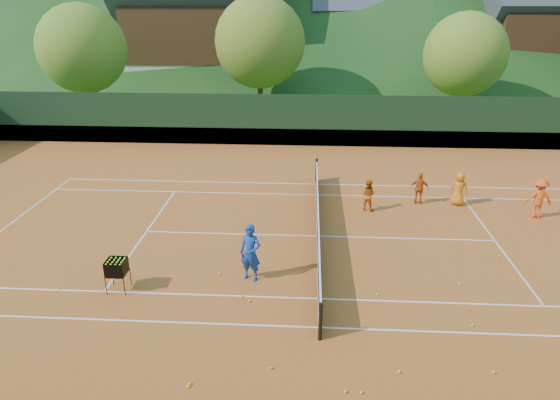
# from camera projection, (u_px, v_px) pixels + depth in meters

# --- Properties ---
(ground) EXTENTS (400.00, 400.00, 0.00)m
(ground) POSITION_uv_depth(u_px,v_px,m) (317.00, 237.00, 18.35)
(ground) COLOR #2C541A
(ground) RESTS_ON ground
(clay_court) EXTENTS (40.00, 24.00, 0.02)m
(clay_court) POSITION_uv_depth(u_px,v_px,m) (317.00, 236.00, 18.35)
(clay_court) COLOR #B1511C
(clay_court) RESTS_ON ground
(coach) EXTENTS (0.77, 0.61, 1.84)m
(coach) POSITION_uv_depth(u_px,v_px,m) (250.00, 253.00, 15.22)
(coach) COLOR #173C98
(coach) RESTS_ON clay_court
(student_a) EXTENTS (0.78, 0.71, 1.32)m
(student_a) POSITION_uv_depth(u_px,v_px,m) (368.00, 195.00, 20.36)
(student_a) COLOR #D46212
(student_a) RESTS_ON clay_court
(student_b) EXTENTS (0.85, 0.50, 1.36)m
(student_b) POSITION_uv_depth(u_px,v_px,m) (420.00, 188.00, 20.98)
(student_b) COLOR #DA5913
(student_b) RESTS_ON clay_court
(student_c) EXTENTS (0.81, 0.66, 1.44)m
(student_c) POSITION_uv_depth(u_px,v_px,m) (459.00, 189.00, 20.83)
(student_c) COLOR orange
(student_c) RESTS_ON clay_court
(student_d) EXTENTS (1.07, 0.63, 1.63)m
(student_d) POSITION_uv_depth(u_px,v_px,m) (538.00, 198.00, 19.61)
(student_d) COLOR #F85616
(student_d) RESTS_ON clay_court
(tennis_ball_0) EXTENTS (0.07, 0.07, 0.07)m
(tennis_ball_0) POSITION_uv_depth(u_px,v_px,m) (271.00, 368.00, 11.79)
(tennis_ball_0) COLOR #DEF228
(tennis_ball_0) RESTS_ON clay_court
(tennis_ball_1) EXTENTS (0.07, 0.07, 0.07)m
(tennis_ball_1) POSITION_uv_depth(u_px,v_px,m) (249.00, 301.00, 14.38)
(tennis_ball_1) COLOR #DEF228
(tennis_ball_1) RESTS_ON clay_court
(tennis_ball_2) EXTENTS (0.07, 0.07, 0.07)m
(tennis_ball_2) POSITION_uv_depth(u_px,v_px,m) (188.00, 387.00, 11.22)
(tennis_ball_2) COLOR #DEF228
(tennis_ball_2) RESTS_ON clay_court
(tennis_ball_3) EXTENTS (0.07, 0.07, 0.07)m
(tennis_ball_3) POSITION_uv_depth(u_px,v_px,m) (399.00, 372.00, 11.67)
(tennis_ball_3) COLOR #DEF228
(tennis_ball_3) RESTS_ON clay_court
(tennis_ball_5) EXTENTS (0.07, 0.07, 0.07)m
(tennis_ball_5) POSITION_uv_depth(u_px,v_px,m) (345.00, 392.00, 11.08)
(tennis_ball_5) COLOR #DEF228
(tennis_ball_5) RESTS_ON clay_court
(tennis_ball_6) EXTENTS (0.07, 0.07, 0.07)m
(tennis_ball_6) POSITION_uv_depth(u_px,v_px,m) (58.00, 289.00, 14.97)
(tennis_ball_6) COLOR #DEF228
(tennis_ball_6) RESTS_ON clay_court
(tennis_ball_7) EXTENTS (0.07, 0.07, 0.07)m
(tennis_ball_7) POSITION_uv_depth(u_px,v_px,m) (494.00, 372.00, 11.65)
(tennis_ball_7) COLOR #DEF228
(tennis_ball_7) RESTS_ON clay_court
(tennis_ball_9) EXTENTS (0.07, 0.07, 0.07)m
(tennis_ball_9) POSITION_uv_depth(u_px,v_px,m) (377.00, 295.00, 14.68)
(tennis_ball_9) COLOR #DEF228
(tennis_ball_9) RESTS_ON clay_court
(tennis_ball_10) EXTENTS (0.07, 0.07, 0.07)m
(tennis_ball_10) POSITION_uv_depth(u_px,v_px,m) (472.00, 325.00, 13.31)
(tennis_ball_10) COLOR #DEF228
(tennis_ball_10) RESTS_ON clay_court
(tennis_ball_11) EXTENTS (0.07, 0.07, 0.07)m
(tennis_ball_11) POSITION_uv_depth(u_px,v_px,m) (220.00, 273.00, 15.80)
(tennis_ball_11) COLOR #DEF228
(tennis_ball_11) RESTS_ON clay_court
(tennis_ball_12) EXTENTS (0.07, 0.07, 0.07)m
(tennis_ball_12) POSITION_uv_depth(u_px,v_px,m) (499.00, 256.00, 16.86)
(tennis_ball_12) COLOR #DEF228
(tennis_ball_12) RESTS_ON clay_court
(tennis_ball_14) EXTENTS (0.07, 0.07, 0.07)m
(tennis_ball_14) POSITION_uv_depth(u_px,v_px,m) (361.00, 393.00, 11.05)
(tennis_ball_14) COLOR #DEF228
(tennis_ball_14) RESTS_ON clay_court
(tennis_ball_15) EXTENTS (0.07, 0.07, 0.07)m
(tennis_ball_15) POSITION_uv_depth(u_px,v_px,m) (460.00, 284.00, 15.22)
(tennis_ball_15) COLOR #DEF228
(tennis_ball_15) RESTS_ON clay_court
(tennis_ball_17) EXTENTS (0.07, 0.07, 0.07)m
(tennis_ball_17) POSITION_uv_depth(u_px,v_px,m) (242.00, 296.00, 14.59)
(tennis_ball_17) COLOR #DEF228
(tennis_ball_17) RESTS_ON clay_court
(tennis_ball_19) EXTENTS (0.07, 0.07, 0.07)m
(tennis_ball_19) POSITION_uv_depth(u_px,v_px,m) (190.00, 384.00, 11.30)
(tennis_ball_19) COLOR #DEF228
(tennis_ball_19) RESTS_ON clay_court
(court_lines) EXTENTS (23.83, 11.03, 0.00)m
(court_lines) POSITION_uv_depth(u_px,v_px,m) (317.00, 236.00, 18.34)
(court_lines) COLOR silver
(court_lines) RESTS_ON clay_court
(tennis_net) EXTENTS (0.10, 12.07, 1.10)m
(tennis_net) POSITION_uv_depth(u_px,v_px,m) (318.00, 224.00, 18.15)
(tennis_net) COLOR black
(tennis_net) RESTS_ON clay_court
(perimeter_fence) EXTENTS (40.40, 24.24, 3.00)m
(perimeter_fence) POSITION_uv_depth(u_px,v_px,m) (318.00, 205.00, 17.87)
(perimeter_fence) COLOR black
(perimeter_fence) RESTS_ON clay_court
(ball_hopper) EXTENTS (0.57, 0.57, 1.00)m
(ball_hopper) POSITION_uv_depth(u_px,v_px,m) (117.00, 268.00, 14.71)
(ball_hopper) COLOR black
(ball_hopper) RESTS_ON clay_court
(chalet_left) EXTENTS (13.80, 9.93, 12.92)m
(chalet_left) POSITION_uv_depth(u_px,v_px,m) (204.00, 27.00, 44.47)
(chalet_left) COLOR beige
(chalet_left) RESTS_ON ground
(chalet_mid) EXTENTS (12.65, 8.82, 11.45)m
(chalet_mid) POSITION_uv_depth(u_px,v_px,m) (378.00, 33.00, 47.54)
(chalet_mid) COLOR beige
(chalet_mid) RESTS_ON ground
(chalet_right) EXTENTS (11.50, 8.82, 11.91)m
(chalet_right) POSITION_uv_depth(u_px,v_px,m) (548.00, 33.00, 42.98)
(chalet_right) COLOR beige
(chalet_right) RESTS_ON ground
(tree_a) EXTENTS (6.00, 6.00, 7.88)m
(tree_a) POSITION_uv_depth(u_px,v_px,m) (82.00, 49.00, 34.01)
(tree_a) COLOR #43291A
(tree_a) RESTS_ON ground
(tree_b) EXTENTS (6.40, 6.40, 8.40)m
(tree_b) POSITION_uv_depth(u_px,v_px,m) (260.00, 42.00, 35.08)
(tree_b) COLOR #41291A
(tree_b) RESTS_ON ground
(tree_c) EXTENTS (5.60, 5.60, 7.35)m
(tree_c) POSITION_uv_depth(u_px,v_px,m) (465.00, 55.00, 33.63)
(tree_c) COLOR #3B2417
(tree_c) RESTS_ON ground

